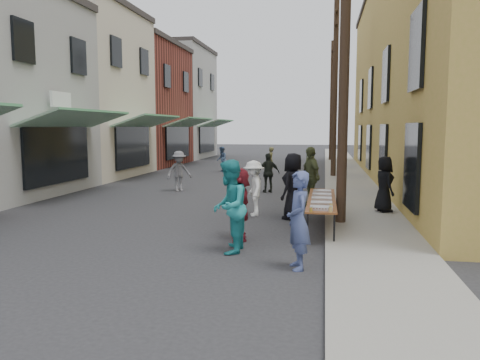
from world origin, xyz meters
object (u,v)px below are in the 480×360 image
(serving_table, at_px, (322,200))
(utility_pole_near, at_px, (345,52))
(utility_pole_mid, at_px, (335,89))
(utility_pole_far, at_px, (332,102))
(catering_tray_sausage, at_px, (321,208))
(server, at_px, (384,184))
(guest_front_c, at_px, (229,207))
(guest_front_a, at_px, (293,186))

(serving_table, bearing_deg, utility_pole_near, 32.86)
(utility_pole_mid, height_order, utility_pole_far, same)
(serving_table, height_order, catering_tray_sausage, catering_tray_sausage)
(server, bearing_deg, serving_table, 121.14)
(utility_pole_mid, distance_m, utility_pole_far, 12.00)
(utility_pole_mid, bearing_deg, utility_pole_near, -90.00)
(utility_pole_near, bearing_deg, server, 53.80)
(utility_pole_mid, distance_m, guest_front_c, 15.73)
(utility_pole_near, xyz_separation_m, guest_front_a, (-1.30, 0.65, -3.56))
(utility_pole_near, xyz_separation_m, server, (1.30, 1.78, -3.58))
(utility_pole_near, bearing_deg, guest_front_a, 153.34)
(utility_pole_far, bearing_deg, serving_table, -91.18)
(guest_front_c, bearing_deg, serving_table, 145.85)
(utility_pole_mid, bearing_deg, guest_front_c, -98.86)
(catering_tray_sausage, bearing_deg, utility_pole_near, 75.78)
(utility_pole_far, distance_m, server, 22.55)
(utility_pole_near, relative_size, guest_front_c, 4.65)
(utility_pole_far, distance_m, serving_table, 24.62)
(utility_pole_mid, distance_m, server, 10.91)
(catering_tray_sausage, xyz_separation_m, guest_front_a, (-0.80, 2.63, 0.15))
(utility_pole_near, height_order, catering_tray_sausage, utility_pole_near)
(utility_pole_near, xyz_separation_m, guest_front_c, (-2.36, -3.15, -3.53))
(catering_tray_sausage, height_order, guest_front_a, guest_front_a)
(catering_tray_sausage, relative_size, server, 0.30)
(utility_pole_far, relative_size, guest_front_a, 4.81)
(serving_table, bearing_deg, server, 49.38)
(utility_pole_far, xyz_separation_m, catering_tray_sausage, (-0.50, -25.97, -3.71))
(guest_front_c, bearing_deg, catering_tray_sausage, 121.51)
(utility_pole_near, xyz_separation_m, serving_table, (-0.50, -0.32, -3.79))
(guest_front_a, relative_size, guest_front_c, 0.97)
(server, bearing_deg, guest_front_c, 125.13)
(server, bearing_deg, catering_tray_sausage, 136.11)
(server, bearing_deg, utility_pole_near, 125.55)
(server, bearing_deg, utility_pole_mid, -11.00)
(guest_front_a, bearing_deg, server, 137.82)
(serving_table, xyz_separation_m, guest_front_a, (-0.80, 0.98, 0.22))
(utility_pole_mid, relative_size, guest_front_c, 4.65)
(guest_front_c, relative_size, server, 1.18)
(guest_front_a, bearing_deg, guest_front_c, 8.89)
(guest_front_c, bearing_deg, utility_pole_near, 142.35)
(utility_pole_mid, relative_size, catering_tray_sausage, 18.00)
(utility_pole_far, bearing_deg, guest_front_c, -94.97)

